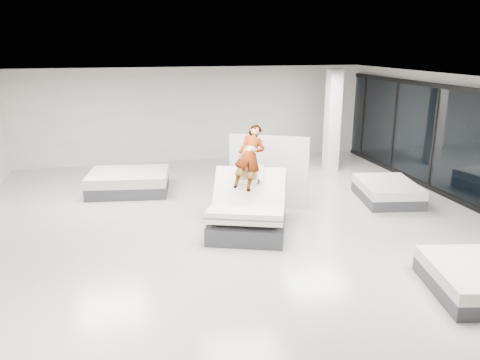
{
  "coord_description": "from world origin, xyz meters",
  "views": [
    {
      "loc": [
        -2.32,
        -8.98,
        3.97
      ],
      "look_at": [
        0.1,
        0.82,
        1.0
      ],
      "focal_mm": 35.0,
      "sensor_mm": 36.0,
      "label": 1
    }
  ],
  "objects_px": {
    "divider_panel": "(268,172)",
    "person": "(250,169)",
    "flat_bed_left_far": "(129,182)",
    "hero_bed": "(248,213)",
    "flat_bed_right_near": "(472,280)",
    "remote": "(259,182)",
    "column": "(332,121)",
    "flat_bed_right_far": "(387,191)"
  },
  "relations": [
    {
      "from": "divider_panel",
      "to": "person",
      "type": "bearing_deg",
      "value": -96.55
    },
    {
      "from": "person",
      "to": "flat_bed_left_far",
      "type": "distance_m",
      "value": 4.19
    },
    {
      "from": "hero_bed",
      "to": "person",
      "type": "distance_m",
      "value": 0.95
    },
    {
      "from": "flat_bed_right_near",
      "to": "remote",
      "type": "bearing_deg",
      "value": 128.31
    },
    {
      "from": "flat_bed_right_near",
      "to": "column",
      "type": "bearing_deg",
      "value": 82.88
    },
    {
      "from": "remote",
      "to": "divider_panel",
      "type": "distance_m",
      "value": 1.68
    },
    {
      "from": "flat_bed_right_near",
      "to": "flat_bed_right_far",
      "type": "bearing_deg",
      "value": 75.84
    },
    {
      "from": "flat_bed_right_far",
      "to": "flat_bed_left_far",
      "type": "bearing_deg",
      "value": 160.33
    },
    {
      "from": "person",
      "to": "flat_bed_right_far",
      "type": "distance_m",
      "value": 4.13
    },
    {
      "from": "flat_bed_right_far",
      "to": "column",
      "type": "distance_m",
      "value": 3.41
    },
    {
      "from": "hero_bed",
      "to": "flat_bed_right_near",
      "type": "bearing_deg",
      "value": -50.35
    },
    {
      "from": "hero_bed",
      "to": "remote",
      "type": "xyz_separation_m",
      "value": [
        0.2,
        -0.09,
        0.72
      ]
    },
    {
      "from": "flat_bed_left_far",
      "to": "divider_panel",
      "type": "bearing_deg",
      "value": -30.59
    },
    {
      "from": "flat_bed_right_far",
      "to": "person",
      "type": "bearing_deg",
      "value": -168.85
    },
    {
      "from": "divider_panel",
      "to": "column",
      "type": "height_order",
      "value": "column"
    },
    {
      "from": "person",
      "to": "flat_bed_right_near",
      "type": "bearing_deg",
      "value": -33.36
    },
    {
      "from": "person",
      "to": "flat_bed_right_near",
      "type": "xyz_separation_m",
      "value": [
        2.77,
        -3.8,
        -1.06
      ]
    },
    {
      "from": "flat_bed_right_far",
      "to": "remote",
      "type": "bearing_deg",
      "value": -162.94
    },
    {
      "from": "flat_bed_right_near",
      "to": "flat_bed_left_far",
      "type": "xyz_separation_m",
      "value": [
        -5.38,
        6.91,
        0.05
      ]
    },
    {
      "from": "hero_bed",
      "to": "divider_panel",
      "type": "relative_size",
      "value": 1.27
    },
    {
      "from": "remote",
      "to": "divider_panel",
      "type": "relative_size",
      "value": 0.07
    },
    {
      "from": "person",
      "to": "divider_panel",
      "type": "xyz_separation_m",
      "value": [
        0.77,
        1.11,
        -0.4
      ]
    },
    {
      "from": "hero_bed",
      "to": "column",
      "type": "relative_size",
      "value": 0.79
    },
    {
      "from": "hero_bed",
      "to": "flat_bed_right_far",
      "type": "relative_size",
      "value": 1.23
    },
    {
      "from": "person",
      "to": "column",
      "type": "height_order",
      "value": "column"
    },
    {
      "from": "flat_bed_right_near",
      "to": "hero_bed",
      "type": "bearing_deg",
      "value": 129.65
    },
    {
      "from": "hero_bed",
      "to": "remote",
      "type": "height_order",
      "value": "hero_bed"
    },
    {
      "from": "divider_panel",
      "to": "hero_bed",
      "type": "bearing_deg",
      "value": -93.65
    },
    {
      "from": "flat_bed_right_near",
      "to": "column",
      "type": "distance_m",
      "value": 7.88
    },
    {
      "from": "remote",
      "to": "flat_bed_right_near",
      "type": "xyz_separation_m",
      "value": [
        2.68,
        -3.4,
        -0.89
      ]
    },
    {
      "from": "flat_bed_right_far",
      "to": "flat_bed_right_near",
      "type": "xyz_separation_m",
      "value": [
        -1.15,
        -4.58,
        -0.01
      ]
    },
    {
      "from": "remote",
      "to": "flat_bed_right_near",
      "type": "height_order",
      "value": "remote"
    },
    {
      "from": "remote",
      "to": "column",
      "type": "bearing_deg",
      "value": 70.33
    },
    {
      "from": "person",
      "to": "remote",
      "type": "relative_size",
      "value": 11.15
    },
    {
      "from": "person",
      "to": "divider_panel",
      "type": "bearing_deg",
      "value": 75.58
    },
    {
      "from": "flat_bed_right_far",
      "to": "column",
      "type": "xyz_separation_m",
      "value": [
        -0.19,
        3.13,
        1.35
      ]
    },
    {
      "from": "flat_bed_right_far",
      "to": "divider_panel",
      "type": "bearing_deg",
      "value": 173.97
    },
    {
      "from": "person",
      "to": "column",
      "type": "xyz_separation_m",
      "value": [
        3.73,
        3.9,
        0.3
      ]
    },
    {
      "from": "remote",
      "to": "flat_bed_right_near",
      "type": "relative_size",
      "value": 0.07
    },
    {
      "from": "hero_bed",
      "to": "flat_bed_right_far",
      "type": "distance_m",
      "value": 4.19
    },
    {
      "from": "column",
      "to": "flat_bed_right_near",
      "type": "bearing_deg",
      "value": -97.12
    },
    {
      "from": "column",
      "to": "flat_bed_right_far",
      "type": "bearing_deg",
      "value": -86.5
    }
  ]
}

